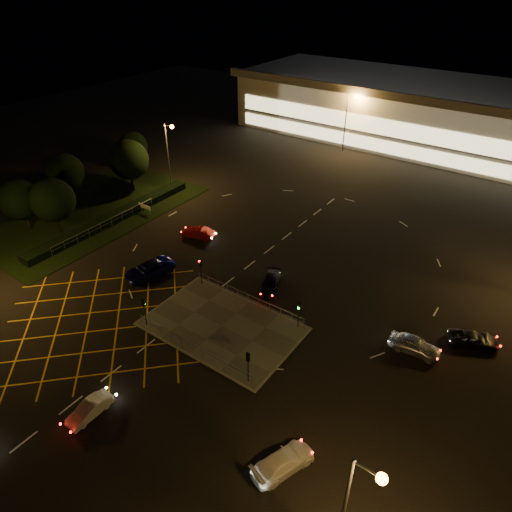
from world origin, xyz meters
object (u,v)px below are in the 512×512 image
Objects in this scene: signal_nw at (201,266)px; signal_se at (248,361)px; car_right_silver at (415,345)px; car_circ_red at (198,233)px; car_left_blue at (150,269)px; car_far_dkgrey at (270,283)px; signal_ne at (299,309)px; car_queue_white at (89,409)px; signal_sw at (144,306)px; car_east_grey at (474,339)px; car_approach_white at (283,462)px.

signal_se is at bearing -33.65° from signal_nw.
car_right_silver reaches higher than car_circ_red.
car_circ_red is (-1.05, 9.28, -0.10)m from car_left_blue.
car_left_blue is 1.25× the size of car_far_dkgrey.
car_far_dkgrey is 0.99× the size of car_right_silver.
car_queue_white is at bearing -114.32° from signal_ne.
signal_sw is 13.44m from car_far_dkgrey.
car_left_blue is 9.34m from car_circ_red.
signal_se reaches higher than car_far_dkgrey.
car_right_silver is at bearing -131.49° from signal_se.
car_east_grey is at bearing -149.64° from signal_sw.
signal_sw is 24.78m from car_right_silver.
car_approach_white is at bearing 163.66° from car_right_silver.
car_right_silver is at bearing 22.05° from car_left_blue.
car_approach_white is at bearing -34.79° from signal_nw.
car_circ_red reaches higher than car_queue_white.
signal_ne is at bearing 91.82° from car_east_grey.
signal_sw is 1.00× the size of signal_ne.
car_far_dkgrey is at bearing 146.52° from signal_ne.
signal_se is 0.71× the size of car_east_grey.
signal_se is 8.24m from car_approach_white.
car_far_dkgrey is at bearing -64.29° from signal_se.
car_right_silver is 0.96× the size of car_approach_white.
car_left_blue reaches higher than car_right_silver.
signal_nw and signal_ne have the same top height.
signal_ne is 0.56× the size of car_left_blue.
car_approach_white is at bearing -12.75° from car_left_blue.
signal_se is 1.00× the size of signal_ne.
car_queue_white is at bearing -77.14° from signal_nw.
signal_sw is 1.00× the size of signal_se.
car_right_silver is at bearing 8.57° from signal_nw.
signal_nw is at bearing 29.70° from car_left_blue.
signal_sw is at bearing 113.24° from car_right_silver.
car_queue_white is 18.55m from car_left_blue.
signal_sw and signal_nw have the same top height.
car_east_grey is (31.94, 9.24, -0.16)m from car_left_blue.
signal_nw is (-12.00, 7.99, 0.00)m from signal_se.
signal_ne is at bearing -90.00° from signal_se.
signal_ne is 0.69× the size of car_right_silver.
car_circ_red is (-18.90, 7.34, -1.69)m from signal_ne.
car_east_grey is 21.53m from car_approach_white.
signal_ne is 0.70× the size of car_far_dkgrey.
car_queue_white is 27.60m from car_right_silver.
signal_nw is at bearing -33.65° from signal_se.
signal_ne is 19.44m from car_queue_white.
car_approach_white reaches higher than car_queue_white.
signal_nw reaches higher than car_approach_white.
signal_ne is 15.97m from car_east_grey.
car_circ_red is at bearing 158.77° from signal_ne.
signal_se is at bearing -7.35° from car_left_blue.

